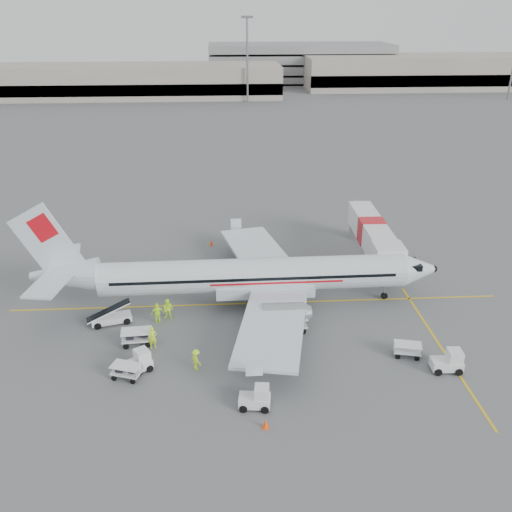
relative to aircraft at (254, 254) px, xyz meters
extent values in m
plane|color=#56595B|center=(0.34, 0.05, -4.90)|extent=(360.00, 360.00, 0.00)
cube|color=yellow|center=(0.34, 0.05, -4.90)|extent=(44.00, 0.20, 0.01)
cube|color=yellow|center=(14.34, -7.95, -4.90)|extent=(0.20, 20.00, 0.01)
cone|color=#FF4D0E|center=(-3.94, 13.97, -4.56)|extent=(0.42, 0.42, 0.68)
cone|color=#FF4D0E|center=(-0.23, -16.58, -4.55)|extent=(0.44, 0.44, 0.71)
imported|color=#B4E720|center=(-8.33, -6.73, -3.98)|extent=(0.77, 0.61, 1.85)
imported|color=#B4E720|center=(-7.46, -2.22, -3.98)|extent=(1.06, 0.93, 1.85)
imported|color=#B4E720|center=(-4.85, -9.83, -4.08)|extent=(1.12, 1.21, 1.64)
imported|color=#B4E720|center=(-8.32, -2.81, -4.00)|extent=(1.14, 0.69, 1.82)
camera|label=1|loc=(-2.67, -45.36, 19.80)|focal=40.00mm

